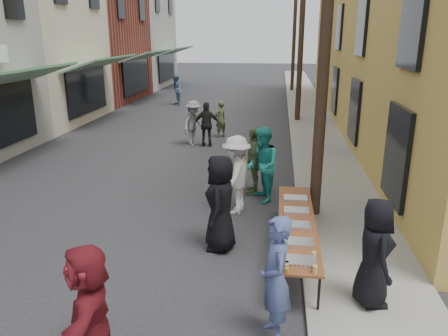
% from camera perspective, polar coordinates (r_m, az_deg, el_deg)
% --- Properties ---
extents(ground, '(120.00, 120.00, 0.00)m').
position_cam_1_polar(ground, '(8.78, -16.74, -12.43)').
color(ground, '#28282B').
rests_on(ground, ground).
extents(sidewalk, '(2.20, 60.00, 0.10)m').
position_cam_1_polar(sidewalk, '(22.37, 11.32, 6.06)').
color(sidewalk, gray).
rests_on(sidewalk, ground).
extents(storefront_row, '(8.00, 37.00, 9.00)m').
position_cam_1_polar(storefront_row, '(25.64, -25.19, 15.37)').
color(storefront_row, maroon).
rests_on(storefront_row, ground).
extents(utility_pole_near, '(0.26, 0.26, 9.00)m').
position_cam_1_polar(utility_pole_near, '(9.97, 13.27, 18.30)').
color(utility_pole_near, '#2D2116').
rests_on(utility_pole_near, ground).
extents(utility_pole_mid, '(0.26, 0.26, 9.00)m').
position_cam_1_polar(utility_pole_mid, '(21.94, 10.11, 17.61)').
color(utility_pole_mid, '#2D2116').
rests_on(utility_pole_mid, ground).
extents(utility_pole_far, '(0.26, 0.26, 9.00)m').
position_cam_1_polar(utility_pole_far, '(33.93, 9.19, 17.40)').
color(utility_pole_far, '#2D2116').
rests_on(utility_pole_far, ground).
extents(serving_table, '(0.70, 4.00, 0.75)m').
position_cam_1_polar(serving_table, '(8.64, 9.50, -7.10)').
color(serving_table, brown).
rests_on(serving_table, ground).
extents(catering_tray_sausage, '(0.50, 0.33, 0.08)m').
position_cam_1_polar(catering_tray_sausage, '(7.13, 9.98, -11.95)').
color(catering_tray_sausage, maroon).
rests_on(catering_tray_sausage, serving_table).
extents(catering_tray_foil_b, '(0.50, 0.33, 0.08)m').
position_cam_1_polar(catering_tray_foil_b, '(7.70, 9.78, -9.61)').
color(catering_tray_foil_b, '#B2B2B7').
rests_on(catering_tray_foil_b, serving_table).
extents(catering_tray_buns, '(0.50, 0.33, 0.08)m').
position_cam_1_polar(catering_tray_buns, '(8.33, 9.59, -7.46)').
color(catering_tray_buns, tan).
rests_on(catering_tray_buns, serving_table).
extents(catering_tray_foil_d, '(0.50, 0.33, 0.08)m').
position_cam_1_polar(catering_tray_foil_d, '(8.97, 9.44, -5.61)').
color(catering_tray_foil_d, '#B2B2B7').
rests_on(catering_tray_foil_d, serving_table).
extents(catering_tray_buns_end, '(0.50, 0.33, 0.08)m').
position_cam_1_polar(catering_tray_buns_end, '(9.62, 9.30, -4.00)').
color(catering_tray_buns_end, tan).
rests_on(catering_tray_buns_end, serving_table).
extents(condiment_jar_a, '(0.07, 0.07, 0.08)m').
position_cam_1_polar(condiment_jar_a, '(6.85, 8.20, -13.12)').
color(condiment_jar_a, '#A57F26').
rests_on(condiment_jar_a, serving_table).
extents(condiment_jar_b, '(0.07, 0.07, 0.08)m').
position_cam_1_polar(condiment_jar_b, '(6.94, 8.19, -12.70)').
color(condiment_jar_b, '#A57F26').
rests_on(condiment_jar_b, serving_table).
extents(condiment_jar_c, '(0.07, 0.07, 0.08)m').
position_cam_1_polar(condiment_jar_c, '(7.03, 8.18, -12.30)').
color(condiment_jar_c, '#A57F26').
rests_on(condiment_jar_c, serving_table).
extents(cup_stack, '(0.08, 0.08, 0.12)m').
position_cam_1_polar(cup_stack, '(6.91, 11.77, -12.85)').
color(cup_stack, tan).
rests_on(cup_stack, serving_table).
extents(guest_front_a, '(0.66, 0.98, 1.98)m').
position_cam_1_polar(guest_front_a, '(8.73, -0.48, -4.61)').
color(guest_front_a, black).
rests_on(guest_front_a, ground).
extents(guest_front_b, '(0.58, 0.76, 1.88)m').
position_cam_1_polar(guest_front_b, '(6.34, 6.70, -14.21)').
color(guest_front_b, '#455385').
rests_on(guest_front_b, ground).
extents(guest_front_c, '(1.01, 1.14, 1.97)m').
position_cam_1_polar(guest_front_c, '(11.28, 5.05, 0.40)').
color(guest_front_c, teal).
rests_on(guest_front_c, ground).
extents(guest_front_d, '(0.97, 1.37, 1.93)m').
position_cam_1_polar(guest_front_d, '(10.53, 1.62, -0.90)').
color(guest_front_d, silver).
rests_on(guest_front_d, ground).
extents(guest_front_e, '(0.48, 1.10, 1.85)m').
position_cam_1_polar(guest_front_e, '(11.87, 3.95, 0.96)').
color(guest_front_e, '#596C3E').
rests_on(guest_front_e, ground).
extents(guest_queue_back, '(0.92, 1.80, 1.85)m').
position_cam_1_polar(guest_queue_back, '(5.89, -17.13, -17.75)').
color(guest_queue_back, maroon).
rests_on(guest_queue_back, ground).
extents(server, '(0.68, 0.94, 1.77)m').
position_cam_1_polar(server, '(7.26, 19.07, -10.38)').
color(server, black).
rests_on(server, sidewalk).
extents(passerby_left, '(1.09, 1.31, 1.76)m').
position_cam_1_polar(passerby_left, '(17.17, -4.03, 5.88)').
color(passerby_left, slate).
rests_on(passerby_left, ground).
extents(passerby_mid, '(1.05, 0.51, 1.73)m').
position_cam_1_polar(passerby_mid, '(16.94, -2.25, 5.70)').
color(passerby_mid, black).
rests_on(passerby_mid, ground).
extents(passerby_right, '(0.65, 0.67, 1.55)m').
position_cam_1_polar(passerby_right, '(18.52, -0.46, 6.41)').
color(passerby_right, '#4C5431').
rests_on(passerby_right, ground).
extents(passerby_far, '(0.91, 1.05, 1.84)m').
position_cam_1_polar(passerby_far, '(27.26, -6.32, 10.08)').
color(passerby_far, '#4B6991').
rests_on(passerby_far, ground).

